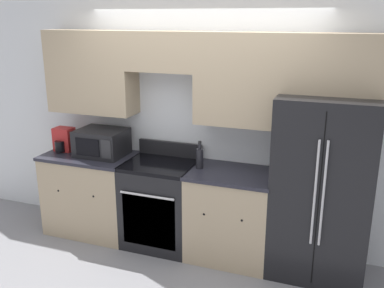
{
  "coord_description": "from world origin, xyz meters",
  "views": [
    {
      "loc": [
        1.43,
        -3.57,
        2.42
      ],
      "look_at": [
        -0.0,
        0.31,
        1.19
      ],
      "focal_mm": 40.0,
      "sensor_mm": 36.0,
      "label": 1
    }
  ],
  "objects_px": {
    "refrigerator": "(322,187)",
    "microwave": "(102,142)",
    "oven_range": "(161,203)",
    "bottle": "(200,158)"
  },
  "relations": [
    {
      "from": "bottle",
      "to": "refrigerator",
      "type": "bearing_deg",
      "value": 2.67
    },
    {
      "from": "refrigerator",
      "to": "microwave",
      "type": "bearing_deg",
      "value": -179.49
    },
    {
      "from": "oven_range",
      "to": "refrigerator",
      "type": "distance_m",
      "value": 1.7
    },
    {
      "from": "microwave",
      "to": "bottle",
      "type": "relative_size",
      "value": 1.82
    },
    {
      "from": "refrigerator",
      "to": "microwave",
      "type": "relative_size",
      "value": 3.35
    },
    {
      "from": "bottle",
      "to": "microwave",
      "type": "bearing_deg",
      "value": 178.27
    },
    {
      "from": "oven_range",
      "to": "bottle",
      "type": "height_order",
      "value": "bottle"
    },
    {
      "from": "oven_range",
      "to": "microwave",
      "type": "bearing_deg",
      "value": 177.09
    },
    {
      "from": "oven_range",
      "to": "microwave",
      "type": "distance_m",
      "value": 0.94
    },
    {
      "from": "refrigerator",
      "to": "bottle",
      "type": "bearing_deg",
      "value": -177.33
    }
  ]
}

